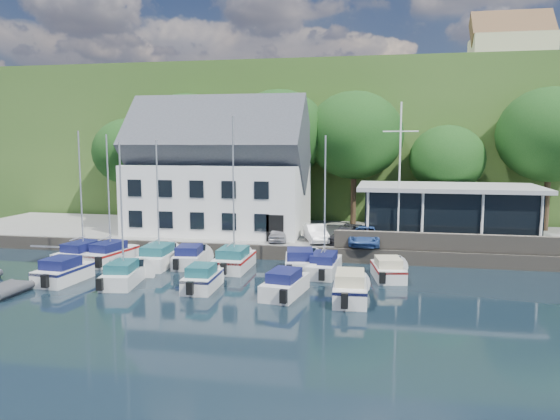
{
  "coord_description": "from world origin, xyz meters",
  "views": [
    {
      "loc": [
        6.55,
        -26.24,
        8.35
      ],
      "look_at": [
        -0.43,
        9.0,
        3.82
      ],
      "focal_mm": 35.0,
      "sensor_mm": 36.0,
      "label": 1
    }
  ],
  "objects_px": {
    "boat_r1_0": "(81,198)",
    "car_white": "(316,233)",
    "harbor_building": "(219,178)",
    "boat_r1_7": "(388,268)",
    "boat_r2_3": "(285,282)",
    "car_silver": "(278,233)",
    "boat_r1_5": "(300,260)",
    "car_blue": "(366,235)",
    "boat_r1_6": "(325,208)",
    "boat_r2_4": "(350,285)",
    "dinghy_1": "(5,289)",
    "boat_r1_2": "(158,199)",
    "boat_r1_4": "(234,201)",
    "car_dgrey": "(345,235)",
    "flagpole": "(399,175)",
    "boat_r1_3": "(190,255)",
    "boat_r2_2": "(203,277)",
    "club_pavilion": "(447,212)",
    "boat_r2_0": "(63,270)",
    "boat_r1_1": "(109,198)"
  },
  "relations": [
    {
      "from": "boat_r1_0",
      "to": "car_white",
      "type": "bearing_deg",
      "value": 28.66
    },
    {
      "from": "harbor_building",
      "to": "boat_r1_0",
      "type": "height_order",
      "value": "harbor_building"
    },
    {
      "from": "boat_r1_7",
      "to": "boat_r2_3",
      "type": "relative_size",
      "value": 0.89
    },
    {
      "from": "car_silver",
      "to": "boat_r2_3",
      "type": "distance_m",
      "value": 11.01
    },
    {
      "from": "harbor_building",
      "to": "boat_r1_0",
      "type": "xyz_separation_m",
      "value": [
        -7.05,
        -8.95,
        -0.82
      ]
    },
    {
      "from": "boat_r2_3",
      "to": "boat_r1_5",
      "type": "bearing_deg",
      "value": 98.75
    },
    {
      "from": "car_blue",
      "to": "boat_r1_6",
      "type": "relative_size",
      "value": 0.48
    },
    {
      "from": "boat_r2_4",
      "to": "dinghy_1",
      "type": "distance_m",
      "value": 18.82
    },
    {
      "from": "boat_r1_2",
      "to": "boat_r1_4",
      "type": "distance_m",
      "value": 5.23
    },
    {
      "from": "car_dgrey",
      "to": "boat_r2_3",
      "type": "xyz_separation_m",
      "value": [
        -2.42,
        -11.03,
        -0.84
      ]
    },
    {
      "from": "car_blue",
      "to": "boat_r1_2",
      "type": "xyz_separation_m",
      "value": [
        -13.58,
        -5.08,
        2.84
      ]
    },
    {
      "from": "flagpole",
      "to": "boat_r1_2",
      "type": "distance_m",
      "value": 16.68
    },
    {
      "from": "car_dgrey",
      "to": "car_blue",
      "type": "xyz_separation_m",
      "value": [
        1.52,
        -0.66,
        0.13
      ]
    },
    {
      "from": "car_blue",
      "to": "boat_r1_2",
      "type": "bearing_deg",
      "value": -156.85
    },
    {
      "from": "car_dgrey",
      "to": "boat_r1_0",
      "type": "relative_size",
      "value": 0.43
    },
    {
      "from": "car_dgrey",
      "to": "boat_r2_4",
      "type": "distance_m",
      "value": 11.32
    },
    {
      "from": "boat_r1_7",
      "to": "car_white",
      "type": "bearing_deg",
      "value": 120.69
    },
    {
      "from": "boat_r1_0",
      "to": "boat_r1_4",
      "type": "height_order",
      "value": "boat_r1_0"
    },
    {
      "from": "car_dgrey",
      "to": "boat_r1_4",
      "type": "distance_m",
      "value": 9.36
    },
    {
      "from": "dinghy_1",
      "to": "car_dgrey",
      "type": "bearing_deg",
      "value": 40.12
    },
    {
      "from": "boat_r1_3",
      "to": "boat_r2_2",
      "type": "relative_size",
      "value": 1.07
    },
    {
      "from": "boat_r1_6",
      "to": "car_blue",
      "type": "bearing_deg",
      "value": 68.1
    },
    {
      "from": "club_pavilion",
      "to": "car_white",
      "type": "xyz_separation_m",
      "value": [
        -9.57,
        -2.82,
        -1.42
      ]
    },
    {
      "from": "boat_r1_0",
      "to": "boat_r2_0",
      "type": "distance_m",
      "value": 6.59
    },
    {
      "from": "car_silver",
      "to": "car_dgrey",
      "type": "relative_size",
      "value": 0.84
    },
    {
      "from": "flagpole",
      "to": "boat_r2_2",
      "type": "height_order",
      "value": "flagpole"
    },
    {
      "from": "car_white",
      "to": "boat_r2_0",
      "type": "bearing_deg",
      "value": -160.15
    },
    {
      "from": "car_dgrey",
      "to": "boat_r1_5",
      "type": "relative_size",
      "value": 0.71
    },
    {
      "from": "harbor_building",
      "to": "boat_r1_0",
      "type": "distance_m",
      "value": 11.42
    },
    {
      "from": "boat_r2_4",
      "to": "boat_r1_2",
      "type": "bearing_deg",
      "value": 154.3
    },
    {
      "from": "boat_r1_0",
      "to": "boat_r2_2",
      "type": "distance_m",
      "value": 12.16
    },
    {
      "from": "car_dgrey",
      "to": "boat_r1_7",
      "type": "height_order",
      "value": "car_dgrey"
    },
    {
      "from": "boat_r1_6",
      "to": "boat_r2_4",
      "type": "bearing_deg",
      "value": -66.67
    },
    {
      "from": "harbor_building",
      "to": "boat_r2_2",
      "type": "height_order",
      "value": "harbor_building"
    },
    {
      "from": "harbor_building",
      "to": "car_silver",
      "type": "xyz_separation_m",
      "value": [
        5.63,
        -3.54,
        -3.79
      ]
    },
    {
      "from": "car_dgrey",
      "to": "boat_r1_2",
      "type": "bearing_deg",
      "value": -140.31
    },
    {
      "from": "harbor_building",
      "to": "boat_r2_0",
      "type": "relative_size",
      "value": 2.76
    },
    {
      "from": "boat_r1_1",
      "to": "boat_r2_2",
      "type": "distance_m",
      "value": 10.74
    },
    {
      "from": "boat_r1_6",
      "to": "boat_r2_3",
      "type": "height_order",
      "value": "boat_r1_6"
    },
    {
      "from": "flagpole",
      "to": "boat_r1_5",
      "type": "bearing_deg",
      "value": -141.06
    },
    {
      "from": "car_dgrey",
      "to": "boat_r1_7",
      "type": "relative_size",
      "value": 0.79
    },
    {
      "from": "car_white",
      "to": "boat_r1_1",
      "type": "height_order",
      "value": "boat_r1_1"
    },
    {
      "from": "boat_r1_7",
      "to": "boat_r2_2",
      "type": "bearing_deg",
      "value": -166.62
    },
    {
      "from": "car_silver",
      "to": "boat_r1_4",
      "type": "relative_size",
      "value": 0.36
    },
    {
      "from": "club_pavilion",
      "to": "car_dgrey",
      "type": "bearing_deg",
      "value": -160.01
    },
    {
      "from": "boat_r2_2",
      "to": "dinghy_1",
      "type": "bearing_deg",
      "value": -164.78
    },
    {
      "from": "car_blue",
      "to": "boat_r1_5",
      "type": "height_order",
      "value": "car_blue"
    },
    {
      "from": "boat_r1_6",
      "to": "dinghy_1",
      "type": "relative_size",
      "value": 2.84
    },
    {
      "from": "boat_r1_1",
      "to": "boat_r2_2",
      "type": "relative_size",
      "value": 1.87
    },
    {
      "from": "harbor_building",
      "to": "boat_r1_5",
      "type": "relative_size",
      "value": 2.61
    }
  ]
}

